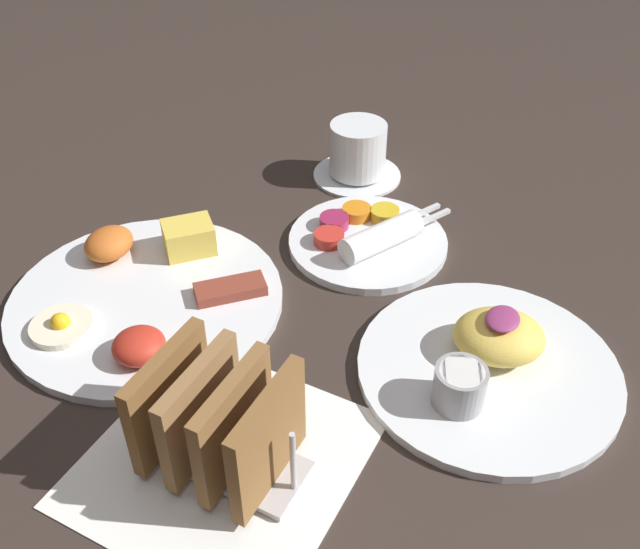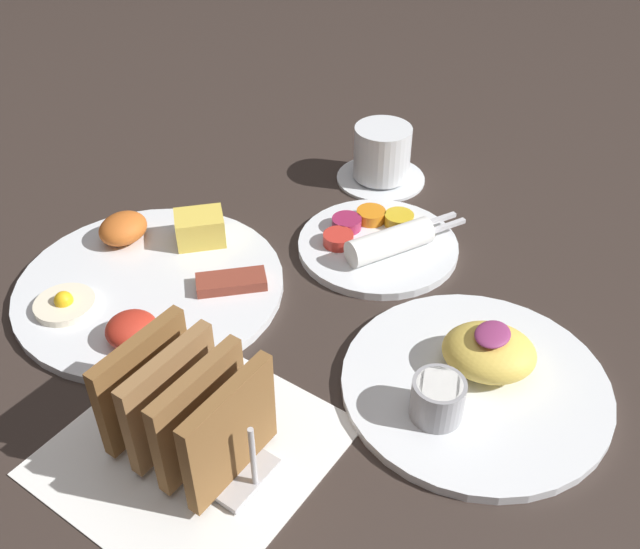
% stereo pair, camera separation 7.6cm
% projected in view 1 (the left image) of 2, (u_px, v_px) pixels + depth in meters
% --- Properties ---
extents(ground_plane, '(3.00, 3.00, 0.00)m').
position_uv_depth(ground_plane, '(333.00, 354.00, 0.71)').
color(ground_plane, '#332823').
extents(napkin_flat, '(0.22, 0.22, 0.00)m').
position_uv_depth(napkin_flat, '(223.00, 460.00, 0.61)').
color(napkin_flat, white).
rests_on(napkin_flat, ground_plane).
extents(plate_breakfast, '(0.29, 0.29, 0.05)m').
position_uv_depth(plate_breakfast, '(145.00, 293.00, 0.77)').
color(plate_breakfast, white).
rests_on(plate_breakfast, ground_plane).
extents(plate_condiments, '(0.19, 0.19, 0.04)m').
position_uv_depth(plate_condiments, '(369.00, 238.00, 0.85)').
color(plate_condiments, white).
rests_on(plate_condiments, ground_plane).
extents(plate_foreground, '(0.25, 0.25, 0.06)m').
position_uv_depth(plate_foreground, '(488.00, 362.00, 0.68)').
color(plate_foreground, white).
rests_on(plate_foreground, ground_plane).
extents(toast_rack, '(0.10, 0.15, 0.10)m').
position_uv_depth(toast_rack, '(218.00, 422.00, 0.58)').
color(toast_rack, '#B7B7BC').
rests_on(toast_rack, ground_plane).
extents(coffee_cup, '(0.12, 0.12, 0.08)m').
position_uv_depth(coffee_cup, '(358.00, 153.00, 0.96)').
color(coffee_cup, white).
rests_on(coffee_cup, ground_plane).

